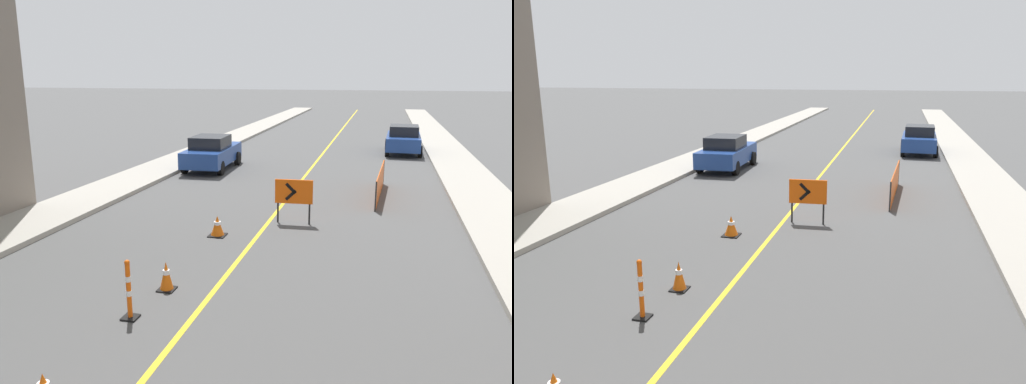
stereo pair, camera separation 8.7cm
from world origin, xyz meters
TOP-DOWN VIEW (x-y plane):
  - lane_stripe at (0.00, 37.46)m, footprint 0.12×74.92m
  - sidewalk_left at (-6.81, 37.46)m, footprint 2.29×74.92m
  - sidewalk_right at (6.81, 37.46)m, footprint 2.29×74.92m
  - traffic_cone_fifth at (-0.97, 19.99)m, footprint 0.35×0.35m
  - traffic_cone_farthest at (-1.09, 23.65)m, footprint 0.46×0.46m
  - delineator_post_rear at (-1.11, 18.67)m, footprint 0.29×0.29m
  - arrow_barricade_primary at (0.75, 25.35)m, footprint 1.13×0.14m
  - safety_mesh_fence at (3.23, 29.45)m, footprint 0.27×4.41m
  - parked_car_curb_near at (-4.52, 33.05)m, footprint 1.97×4.37m
  - parked_car_curb_mid at (4.37, 40.24)m, footprint 1.95×4.35m

SIDE VIEW (x-z plane):
  - lane_stripe at x=0.00m, z-range 0.00..0.01m
  - sidewalk_left at x=-6.81m, z-range 0.00..0.15m
  - sidewalk_right at x=6.81m, z-range 0.00..0.15m
  - traffic_cone_farthest at x=-1.09m, z-range 0.00..0.57m
  - traffic_cone_fifth at x=-0.97m, z-range 0.00..0.62m
  - delineator_post_rear at x=-1.11m, z-range -0.08..1.07m
  - safety_mesh_fence at x=3.23m, z-range 0.00..1.01m
  - parked_car_curb_near at x=-4.52m, z-range 0.00..1.59m
  - parked_car_curb_mid at x=4.37m, z-range 0.00..1.59m
  - arrow_barricade_primary at x=0.75m, z-range 0.26..1.61m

